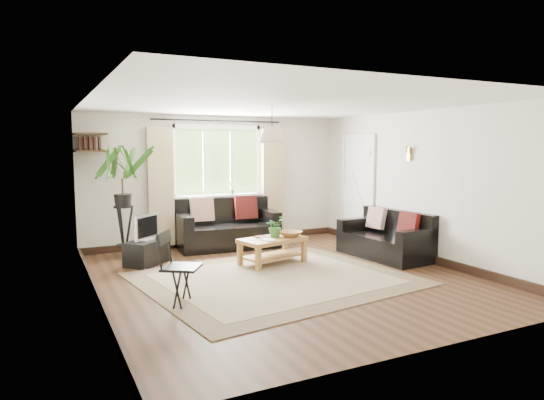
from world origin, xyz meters
name	(u,v)px	position (x,y,z in m)	size (l,w,h in m)	color
floor	(285,277)	(0.00, 0.00, 0.00)	(5.50, 5.50, 0.00)	black
ceiling	(285,104)	(0.00, 0.00, 2.40)	(5.50, 5.50, 0.00)	white
wall_back	(217,180)	(0.00, 2.75, 1.20)	(5.00, 0.02, 2.40)	silver
wall_front	(431,218)	(0.00, -2.75, 1.20)	(5.00, 0.02, 2.40)	silver
wall_left	(93,201)	(-2.50, 0.00, 1.20)	(0.02, 5.50, 2.40)	silver
wall_right	(423,186)	(2.50, 0.00, 1.20)	(0.02, 5.50, 2.40)	silver
rug	(275,278)	(-0.17, -0.04, 0.01)	(3.45, 2.95, 0.02)	#BEB193
window	(218,161)	(0.00, 2.71, 1.55)	(2.50, 0.16, 2.16)	white
door	(358,190)	(2.47, 1.70, 1.00)	(0.06, 0.96, 2.06)	silver
corner_shelf	(90,143)	(-2.25, 2.50, 1.89)	(0.50, 0.50, 0.34)	black
pendant_lamp	(272,131)	(0.00, 0.40, 2.05)	(0.36, 0.36, 0.54)	beige
wall_sconce	(408,152)	(2.43, 0.30, 1.74)	(0.12, 0.12, 0.28)	beige
sofa_back	(227,225)	(0.00, 2.25, 0.42)	(1.78, 0.89, 0.84)	black
sofa_right	(385,236)	(2.05, 0.36, 0.37)	(0.78, 1.55, 0.73)	black
coffee_table	(272,251)	(0.18, 0.75, 0.21)	(1.01, 0.55, 0.42)	olive
table_plant	(275,226)	(0.26, 0.82, 0.58)	(0.30, 0.26, 0.34)	#2F6026
bowl	(291,234)	(0.49, 0.73, 0.46)	(0.35, 0.35, 0.09)	olive
book_a	(263,240)	(-0.05, 0.60, 0.42)	(0.16, 0.22, 0.02)	silver
book_b	(258,238)	(-0.04, 0.81, 0.43)	(0.16, 0.21, 0.02)	brown
tv_stand	(147,252)	(-1.57, 1.61, 0.19)	(0.71, 0.40, 0.38)	black
tv	(146,227)	(-1.57, 1.61, 0.59)	(0.54, 0.18, 0.42)	#A5A5AA
palm_stand	(123,202)	(-1.81, 2.25, 0.93)	(0.72, 0.72, 1.86)	black
folding_chair	(182,269)	(-1.62, -0.54, 0.43)	(0.44, 0.44, 0.85)	black
sill_plant	(232,187)	(0.25, 2.63, 1.06)	(0.14, 0.10, 0.27)	#2D6023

